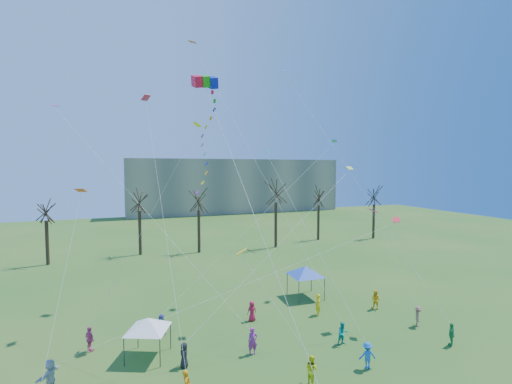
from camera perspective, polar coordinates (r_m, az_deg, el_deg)
name	(u,v)px	position (r m, az deg, el deg)	size (l,w,h in m)	color
distant_building	(234,185)	(103.83, -3.49, 1.05)	(60.00, 14.00, 15.00)	gray
bare_tree_row	(210,204)	(53.89, -7.45, -1.96)	(67.38, 8.69, 11.21)	black
big_box_kite	(210,143)	(22.94, -7.30, 7.73)	(2.65, 5.34, 18.43)	red
canopy_tent_white	(148,324)	(26.16, -16.91, -19.54)	(3.27, 3.27, 2.68)	#3F3F44
canopy_tent_blue	(306,271)	(35.71, 7.93, -12.37)	(4.13, 4.13, 3.10)	#3F3F44
festival_crowd	(259,341)	(26.28, 0.55, -22.67)	(27.08, 10.95, 1.83)	#C2183F
small_kites_aloft	(249,156)	(29.59, -1.19, 5.73)	(27.78, 18.53, 35.60)	#F3390C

